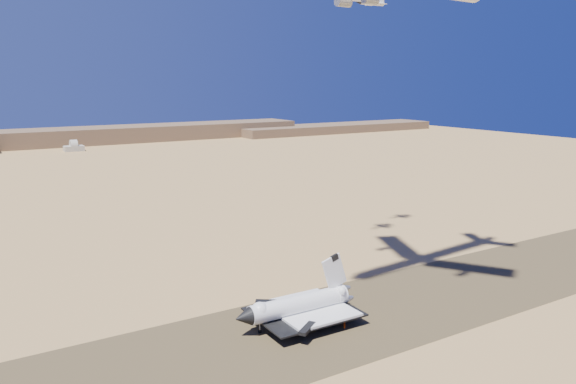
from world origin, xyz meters
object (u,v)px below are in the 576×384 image
shuttle (298,307)px  crew_b (344,323)px  crew_a (345,327)px  crew_c (345,326)px  chase_jet_d (371,3)px

shuttle → crew_b: size_ratio=22.62×
crew_a → crew_c: size_ratio=1.01×
shuttle → crew_b: (10.62, -8.79, -4.31)m
shuttle → crew_a: (9.27, -10.62, -4.34)m
crew_b → crew_c: crew_b is taller
chase_jet_d → crew_b: bearing=-131.6°
shuttle → chase_jet_d: bearing=39.3°
crew_b → chase_jet_d: (65.18, 69.93, 102.01)m
crew_b → crew_c: size_ratio=1.04×
shuttle → crew_b: bearing=-39.2°
chase_jet_d → crew_c: bearing=-131.4°
crew_a → crew_b: (1.35, 1.82, 0.03)m
shuttle → crew_b: 14.44m
shuttle → chase_jet_d: chase_jet_d is taller
shuttle → crew_a: size_ratio=23.37×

